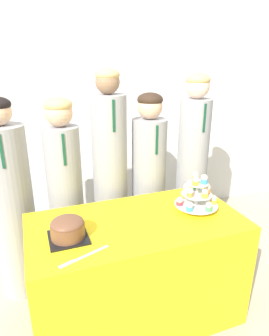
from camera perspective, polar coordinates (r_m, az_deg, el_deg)
wall_back at (r=2.99m, az=-9.23°, el=13.24°), size 9.00×0.06×2.70m
table at (r=2.10m, az=0.41°, el=-18.82°), size 1.33×0.68×0.75m
round_cake at (r=1.73m, az=-12.63°, el=-11.10°), size 0.22×0.22×0.13m
cake_knife at (r=1.59m, az=-11.02°, el=-16.85°), size 0.27×0.11×0.01m
cupcake_stand at (r=2.01m, az=11.85°, el=-4.93°), size 0.29×0.29×0.25m
student_0 at (r=2.32m, az=-22.23°, el=-7.03°), size 0.30×0.31×1.47m
student_1 at (r=2.32m, az=-12.92°, el=-5.50°), size 0.26×0.26×1.45m
student_2 at (r=2.35m, az=-4.59°, el=-2.66°), size 0.26×0.27×1.64m
student_3 at (r=2.48m, az=2.70°, el=-3.42°), size 0.28×0.28×1.46m
student_4 at (r=2.62m, az=10.82°, el=-0.67°), size 0.26×0.26×1.59m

